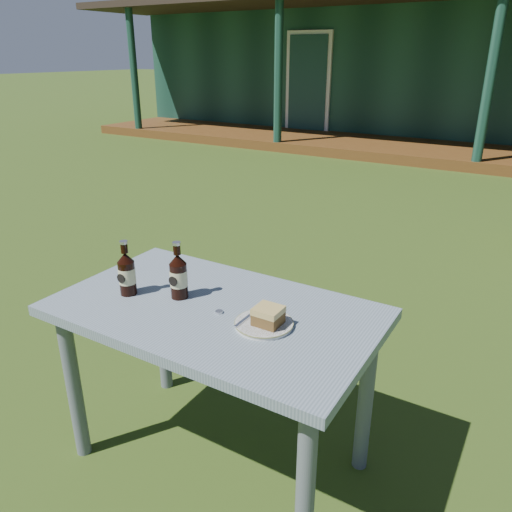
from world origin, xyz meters
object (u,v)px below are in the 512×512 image
Objects in this scene: plate at (264,324)px; cake_slice at (268,316)px; cafe_table at (215,331)px; cola_bottle_far at (127,273)px; cola_bottle_near at (178,276)px.

cake_slice is (0.02, -0.00, 0.04)m from plate.
cola_bottle_far is (-0.35, -0.08, 0.19)m from cafe_table.
cake_slice is 0.41× the size of cola_bottle_near.
cafe_table is 0.41m from cola_bottle_far.
cola_bottle_far reaches higher than cafe_table.
cola_bottle_near reaches higher than plate.
cola_bottle_far is at bearing -167.12° from cafe_table.
cola_bottle_near reaches higher than cake_slice.
cake_slice is at bearing -4.15° from plate.
plate is 0.93× the size of cola_bottle_far.
cafe_table is at bearing 174.58° from cake_slice.
cafe_table is 0.29m from cake_slice.
cola_bottle_far is (-0.59, -0.06, 0.04)m from cake_slice.
cafe_table is at bearing 12.88° from cola_bottle_far.
cola_bottle_near is at bearing 176.74° from cake_slice.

